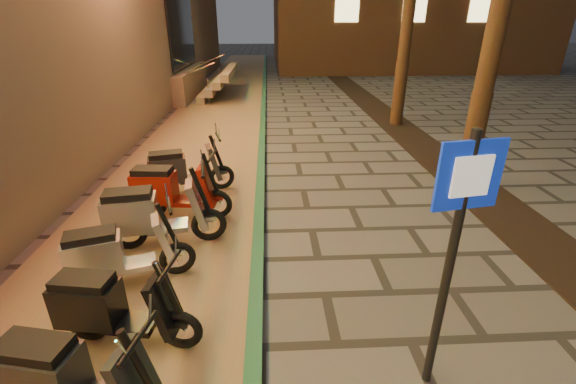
{
  "coord_description": "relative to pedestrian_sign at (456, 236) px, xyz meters",
  "views": [
    {
      "loc": [
        -0.69,
        -0.62,
        3.24
      ],
      "look_at": [
        -0.46,
        3.92,
        1.2
      ],
      "focal_mm": 24.0,
      "sensor_mm": 36.0,
      "label": 1
    }
  ],
  "objects": [
    {
      "name": "parking_strip",
      "position": [
        -3.41,
        7.99,
        -1.63
      ],
      "size": [
        3.4,
        60.0,
        0.01
      ],
      "primitive_type": "cube",
      "color": "#8C7251",
      "rests_on": "ground"
    },
    {
      "name": "green_curb",
      "position": [
        -1.71,
        7.99,
        -1.58
      ],
      "size": [
        0.18,
        60.0,
        0.1
      ],
      "primitive_type": "cube",
      "color": "#225D3B",
      "rests_on": "ground"
    },
    {
      "name": "planting_strip",
      "position": [
        2.79,
        2.99,
        -1.62
      ],
      "size": [
        1.2,
        40.0,
        0.02
      ],
      "primitive_type": "cube",
      "color": "black",
      "rests_on": "ground"
    },
    {
      "name": "pedestrian_sign",
      "position": [
        0.0,
        0.0,
        0.0
      ],
      "size": [
        0.55,
        0.13,
        2.52
      ],
      "rotation": [
        0.0,
        0.0,
        0.18
      ],
      "color": "black",
      "rests_on": "ground"
    },
    {
      "name": "scooter_6",
      "position": [
        -3.23,
        -0.24,
        -1.15
      ],
      "size": [
        1.59,
        0.72,
        1.12
      ],
      "rotation": [
        0.0,
        0.0,
        -0.21
      ],
      "color": "black",
      "rests_on": "ground"
    },
    {
      "name": "scooter_7",
      "position": [
        -3.21,
        0.65,
        -1.16
      ],
      "size": [
        1.56,
        0.65,
        1.1
      ],
      "rotation": [
        0.0,
        0.0,
        -0.16
      ],
      "color": "black",
      "rests_on": "ground"
    },
    {
      "name": "scooter_8",
      "position": [
        -3.51,
        1.66,
        -1.15
      ],
      "size": [
        1.57,
        0.84,
        1.12
      ],
      "rotation": [
        0.0,
        0.0,
        0.31
      ],
      "color": "black",
      "rests_on": "ground"
    },
    {
      "name": "scooter_9",
      "position": [
        -3.32,
        2.63,
        -1.09
      ],
      "size": [
        1.8,
        0.75,
        1.26
      ],
      "rotation": [
        0.0,
        0.0,
        0.16
      ],
      "color": "black",
      "rests_on": "ground"
    },
    {
      "name": "scooter_10",
      "position": [
        -3.26,
        3.6,
        -1.11
      ],
      "size": [
        1.73,
        0.62,
        1.21
      ],
      "rotation": [
        0.0,
        0.0,
        -0.09
      ],
      "color": "black",
      "rests_on": "ground"
    },
    {
      "name": "scooter_11",
      "position": [
        -3.26,
        4.62,
        -1.12
      ],
      "size": [
        1.66,
        0.82,
        1.18
      ],
      "rotation": [
        0.0,
        0.0,
        0.26
      ],
      "color": "black",
      "rests_on": "ground"
    }
  ]
}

